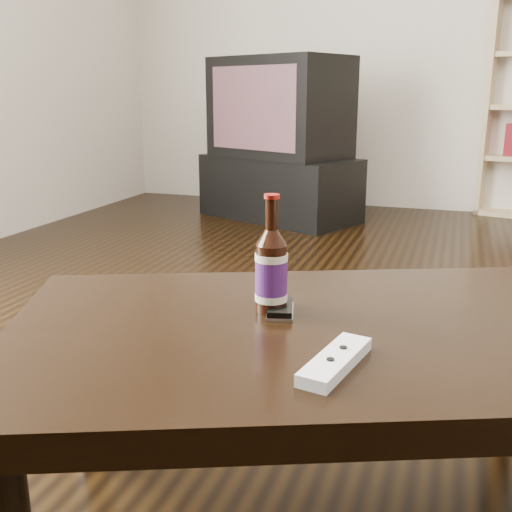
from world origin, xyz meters
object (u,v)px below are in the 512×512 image
(tv, at_px, (280,108))
(phone, at_px, (280,309))
(coffee_table, at_px, (323,353))
(remote, at_px, (335,361))
(tv_stand, at_px, (279,188))
(beer_bottle, at_px, (271,271))

(tv, relative_size, phone, 9.42)
(coffee_table, distance_m, remote, 0.18)
(tv_stand, relative_size, tv, 1.05)
(tv_stand, xyz_separation_m, beer_bottle, (0.80, -2.80, 0.30))
(tv_stand, bearing_deg, coffee_table, -47.83)
(tv, xyz_separation_m, beer_bottle, (0.80, -2.79, -0.22))
(tv_stand, xyz_separation_m, coffee_table, (0.91, -2.83, 0.16))
(tv, height_order, beer_bottle, tv)
(phone, bearing_deg, tv, 92.02)
(tv_stand, distance_m, remote, 3.15)
(beer_bottle, xyz_separation_m, phone, (0.02, -0.00, -0.07))
(coffee_table, bearing_deg, beer_bottle, 162.58)
(tv_stand, height_order, remote, remote)
(tv, distance_m, remote, 3.16)
(coffee_table, height_order, remote, remote)
(phone, relative_size, remote, 0.57)
(tv_stand, bearing_deg, remote, -47.83)
(coffee_table, distance_m, beer_bottle, 0.18)
(beer_bottle, bearing_deg, tv_stand, 106.03)
(tv_stand, relative_size, remote, 5.58)
(tv_stand, xyz_separation_m, tv, (-0.00, -0.00, 0.52))
(beer_bottle, distance_m, phone, 0.07)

